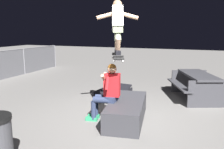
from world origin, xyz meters
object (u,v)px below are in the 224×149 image
object	(u,v)px
ledge_box_main	(127,111)
picnic_table_back	(198,82)
person_sitting_on_ledge	(107,90)
skater_airborne	(118,24)
kicker_ramp	(113,93)
skateboard	(118,57)

from	to	relation	value
ledge_box_main	picnic_table_back	xyz separation A→B (m)	(2.32, -1.42, 0.27)
picnic_table_back	person_sitting_on_ledge	bearing A→B (deg)	143.77
skater_airborne	picnic_table_back	distance (m)	3.29
person_sitting_on_ledge	skater_airborne	xyz separation A→B (m)	(0.13, -0.18, 1.41)
kicker_ramp	skater_airborne	bearing A→B (deg)	-156.46
person_sitting_on_ledge	skateboard	size ratio (longest dim) A/B	1.27
skateboard	skater_airborne	xyz separation A→B (m)	(0.05, 0.02, 0.69)
skateboard	kicker_ramp	world-z (taller)	skateboard
kicker_ramp	picnic_table_back	distance (m)	2.53
ledge_box_main	skateboard	xyz separation A→B (m)	(-0.09, 0.19, 1.20)
skateboard	kicker_ramp	size ratio (longest dim) A/B	0.87
skater_airborne	picnic_table_back	size ratio (longest dim) A/B	0.54
skater_airborne	kicker_ramp	bearing A→B (deg)	23.54
skater_airborne	person_sitting_on_ledge	bearing A→B (deg)	124.51
ledge_box_main	skateboard	world-z (taller)	skateboard
person_sitting_on_ledge	kicker_ramp	world-z (taller)	person_sitting_on_ledge
skateboard	kicker_ramp	distance (m)	2.50
person_sitting_on_ledge	ledge_box_main	bearing A→B (deg)	-67.78
kicker_ramp	picnic_table_back	size ratio (longest dim) A/B	0.56
skateboard	skater_airborne	distance (m)	0.69
ledge_box_main	person_sitting_on_ledge	distance (m)	0.65
kicker_ramp	picnic_table_back	world-z (taller)	picnic_table_back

